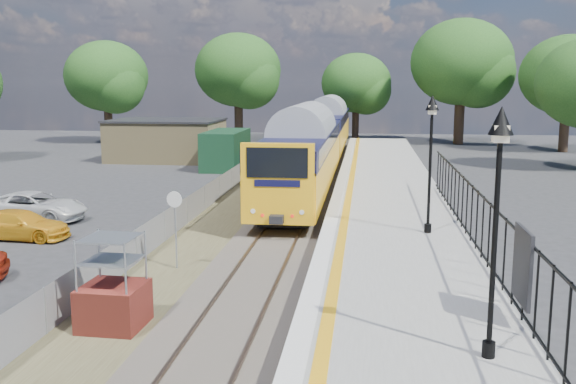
% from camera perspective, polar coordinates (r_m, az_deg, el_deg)
% --- Properties ---
extents(ground, '(120.00, 120.00, 0.00)m').
position_cam_1_polar(ground, '(16.90, -4.40, -10.75)').
color(ground, '#2D2D30').
rests_on(ground, ground).
extents(track_bed, '(5.90, 80.00, 0.29)m').
position_cam_1_polar(track_bed, '(26.10, -1.24, -3.14)').
color(track_bed, '#473F38').
rests_on(track_bed, ground).
extents(platform, '(5.00, 70.00, 0.90)m').
position_cam_1_polar(platform, '(24.16, 9.24, -3.45)').
color(platform, gray).
rests_on(platform, ground).
extents(platform_edge, '(0.90, 70.00, 0.01)m').
position_cam_1_polar(platform_edge, '(24.06, 4.35, -2.29)').
color(platform_edge, silver).
rests_on(platform_edge, platform).
extents(victorian_lamp_south, '(0.44, 0.44, 4.60)m').
position_cam_1_polar(victorian_lamp_south, '(11.85, 18.19, 1.46)').
color(victorian_lamp_south, black).
rests_on(victorian_lamp_south, platform).
extents(victorian_lamp_north, '(0.44, 0.44, 4.60)m').
position_cam_1_polar(victorian_lamp_north, '(21.67, 12.63, 5.25)').
color(victorian_lamp_north, black).
rests_on(victorian_lamp_north, platform).
extents(palisade_fence, '(0.12, 26.00, 2.00)m').
position_cam_1_polar(palisade_fence, '(18.51, 17.30, -3.41)').
color(palisade_fence, black).
rests_on(palisade_fence, platform).
extents(wire_fence, '(0.06, 52.00, 1.20)m').
position_cam_1_polar(wire_fence, '(28.97, -7.90, -0.91)').
color(wire_fence, '#999EA3').
rests_on(wire_fence, ground).
extents(outbuilding, '(10.80, 10.10, 3.12)m').
position_cam_1_polar(outbuilding, '(49.00, -9.78, 4.45)').
color(outbuilding, tan).
rests_on(outbuilding, ground).
extents(tree_line, '(56.80, 43.80, 11.88)m').
position_cam_1_polar(tree_line, '(57.54, 5.30, 10.38)').
color(tree_line, '#332319').
rests_on(tree_line, ground).
extents(train, '(2.82, 40.83, 3.51)m').
position_cam_1_polar(train, '(43.49, 2.78, 5.01)').
color(train, '#F2AC15').
rests_on(train, ground).
extents(brick_plinth, '(1.50, 1.50, 2.33)m').
position_cam_1_polar(brick_plinth, '(16.08, -15.31, -7.94)').
color(brick_plinth, maroon).
rests_on(brick_plinth, ground).
extents(speed_sign, '(0.51, 0.13, 2.55)m').
position_cam_1_polar(speed_sign, '(20.45, -10.00, -2.26)').
color(speed_sign, '#999EA3').
rests_on(speed_sign, ground).
extents(car_yellow, '(3.83, 1.67, 1.10)m').
position_cam_1_polar(car_yellow, '(26.47, -22.69, -2.71)').
color(car_yellow, gold).
rests_on(car_yellow, ground).
extents(car_white, '(4.60, 2.31, 1.25)m').
position_cam_1_polar(car_white, '(29.70, -21.63, -1.20)').
color(car_white, silver).
rests_on(car_white, ground).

